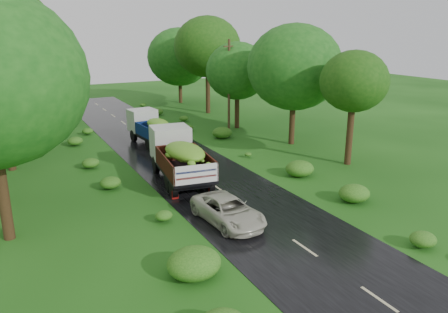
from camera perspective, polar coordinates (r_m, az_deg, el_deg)
ground at (r=18.63m, az=10.49°, el=-11.68°), size 120.00×120.00×0.00m
road at (r=22.36m, az=2.60°, el=-6.46°), size 6.50×80.00×0.02m
road_lines at (r=23.16m, az=1.35°, el=-5.58°), size 0.12×69.60×0.00m
truck_near at (r=25.78m, az=-5.96°, el=0.33°), size 3.21×6.95×2.82m
truck_far at (r=34.25m, az=-9.46°, el=3.88°), size 2.57×6.05×2.48m
car at (r=20.26m, az=0.52°, el=-7.07°), size 2.30×4.44×1.20m
utility_pole at (r=37.42m, az=0.65°, el=9.26°), size 1.30×0.65×7.86m
trees_right at (r=41.58m, az=0.91°, el=12.34°), size 4.54×31.91×8.55m
shrubs at (r=29.92m, az=-6.06°, el=0.12°), size 11.90×44.00×0.70m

